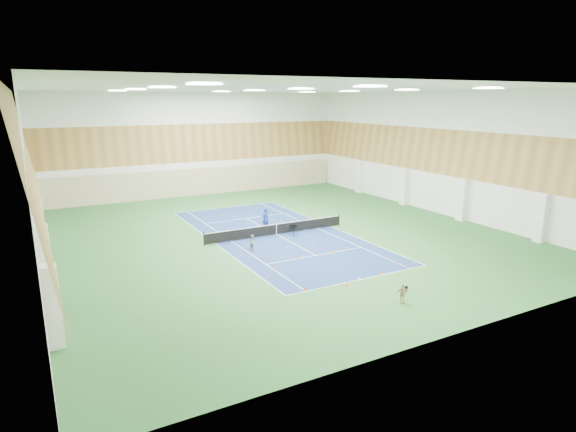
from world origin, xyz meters
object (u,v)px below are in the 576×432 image
Objects in this scene: tennis_net at (276,228)px; child_court at (253,242)px; child_apron at (402,293)px; ball_cart at (293,231)px; coach at (265,219)px.

child_court reaches higher than tennis_net.
tennis_net is 11.10× the size of child_apron.
coach is at bearing 90.26° from ball_cart.
coach is 5.99m from child_court.
coach reaches higher than tennis_net.
child_apron is 1.28× the size of ball_cart.
tennis_net is 6.56× the size of coach.
coach reaches higher than child_apron.
child_court is 1.06× the size of child_apron.
ball_cart is (1.21, -2.91, -0.53)m from coach.
tennis_net is 10.51× the size of child_court.
child_court is (-3.55, -3.00, 0.06)m from tennis_net.
coach is at bearing 113.73° from child_apron.
coach is 17.82m from child_apron.
child_apron is (-0.07, -17.81, -0.40)m from coach.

